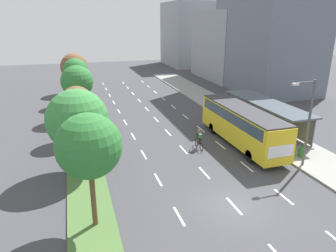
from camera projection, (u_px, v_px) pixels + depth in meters
The scene contains 20 objects.
ground_plane at pixel (234, 205), 18.80m from camera, with size 140.00×140.00×0.00m, color #424247.
median_strip at pixel (79, 120), 34.53m from camera, with size 2.60×52.00×0.12m, color #4C7038.
sidewalk_right at pixel (222, 107), 39.44m from camera, with size 4.50×52.00×0.15m, color gray.
lane_divider_left at pixel (125, 122), 33.95m from camera, with size 0.14×46.70×0.01m.
lane_divider_center at pixel (156, 119), 34.93m from camera, with size 0.14×46.70×0.01m.
lane_divider_right at pixel (186, 117), 35.91m from camera, with size 0.14×46.70×0.01m.
bus_shelter at pixel (268, 113), 30.73m from camera, with size 2.90×11.56×2.86m.
bus at pixel (241, 122), 27.33m from camera, with size 2.54×11.29×3.37m.
cyclist at pixel (199, 140), 26.82m from camera, with size 0.46×1.82×1.71m.
median_tree_nearest at pixel (89, 146), 15.45m from camera, with size 3.34×3.34×6.24m.
median_tree_second at pixel (77, 120), 21.66m from camera, with size 4.34×4.34×6.06m.
median_tree_third at pixel (77, 103), 27.95m from camera, with size 3.02×3.02×4.92m.
median_tree_fourth at pixel (77, 82), 33.91m from camera, with size 3.49×3.49×5.85m.
median_tree_fifth at pixel (75, 71), 39.97m from camera, with size 3.19×3.19×5.83m.
median_tree_farthest at pixel (74, 67), 46.18m from camera, with size 3.94×3.94×5.80m.
streetlight at pixel (307, 118), 22.52m from camera, with size 1.91×0.24×6.50m.
trash_bin at pixel (302, 152), 24.96m from camera, with size 0.52×0.52×0.85m, color #286B38.
building_near_right at pixel (269, 20), 46.38m from camera, with size 10.10×15.82×20.94m, color slate.
building_mid_right at pixel (227, 45), 57.53m from camera, with size 8.45×14.59×12.11m, color #8E939E.
building_far_right at pixel (188, 34), 74.34m from camera, with size 9.71×14.21×14.45m, color #8E939E.
Camera 1 is at (-8.58, -14.33, 10.63)m, focal length 33.35 mm.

